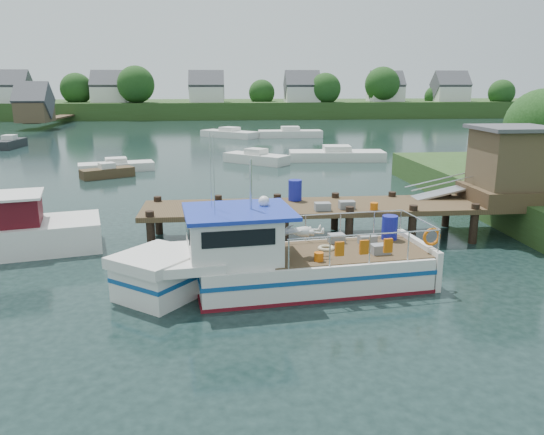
{
  "coord_description": "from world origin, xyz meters",
  "views": [
    {
      "loc": [
        -2.86,
        -20.53,
        6.15
      ],
      "look_at": [
        -1.0,
        -1.5,
        1.3
      ],
      "focal_mm": 35.0,
      "sensor_mm": 36.0,
      "label": 1
    }
  ],
  "objects": [
    {
      "name": "moored_b",
      "position": [
        -0.05,
        21.08,
        0.43
      ],
      "size": [
        5.22,
        4.79,
        1.17
      ],
      "rotation": [
        0.0,
        0.0,
        -0.09
      ],
      "color": "silver",
      "rests_on": "ground"
    },
    {
      "name": "moored_rowboat",
      "position": [
        -10.44,
        15.55,
        0.37
      ],
      "size": [
        3.56,
        2.75,
        1.0
      ],
      "rotation": [
        0.0,
        0.0,
        0.01
      ],
      "color": "#463521",
      "rests_on": "ground"
    },
    {
      "name": "moored_d",
      "position": [
        -1.7,
        42.07,
        0.45
      ],
      "size": [
        6.96,
        6.38,
        1.2
      ],
      "rotation": [
        0.0,
        0.0,
        0.35
      ],
      "color": "silver",
      "rests_on": "ground"
    },
    {
      "name": "ground_plane",
      "position": [
        0.0,
        0.0,
        0.0
      ],
      "size": [
        160.0,
        160.0,
        0.0
      ],
      "primitive_type": "plane",
      "color": "black"
    },
    {
      "name": "moored_a",
      "position": [
        -10.34,
        18.31,
        0.36
      ],
      "size": [
        5.5,
        3.01,
        0.96
      ],
      "rotation": [
        0.0,
        0.0,
        -0.1
      ],
      "color": "silver",
      "rests_on": "ground"
    },
    {
      "name": "moored_e",
      "position": [
        -23.34,
        33.77,
        0.47
      ],
      "size": [
        1.8,
        4.66,
        1.27
      ],
      "rotation": [
        0.0,
        0.0,
        0.12
      ],
      "color": "black",
      "rests_on": "ground"
    },
    {
      "name": "dock",
      "position": [
        6.51,
        0.01,
        2.24
      ],
      "size": [
        16.6,
        3.0,
        4.78
      ],
      "color": "#463521",
      "rests_on": "ground"
    },
    {
      "name": "lobster_boat",
      "position": [
        -1.33,
        -5.29,
        0.87
      ],
      "size": [
        10.11,
        3.87,
        4.8
      ],
      "rotation": [
        0.0,
        0.0,
        0.12
      ],
      "color": "silver",
      "rests_on": "ground"
    },
    {
      "name": "far_shore",
      "position": [
        0.01,
        82.37,
        2.1
      ],
      "size": [
        140.0,
        42.55,
        9.22
      ],
      "color": "#2A471D",
      "rests_on": "ground"
    },
    {
      "name": "moored_c",
      "position": [
        6.64,
        22.08,
        0.45
      ],
      "size": [
        7.89,
        3.24,
        1.22
      ],
      "rotation": [
        0.0,
        0.0,
        -0.26
      ],
      "color": "silver",
      "rests_on": "ground"
    },
    {
      "name": "moored_far",
      "position": [
        5.36,
        41.55,
        0.47
      ],
      "size": [
        7.42,
        2.64,
        1.25
      ],
      "rotation": [
        0.0,
        0.0,
        0.24
      ],
      "color": "silver",
      "rests_on": "ground"
    }
  ]
}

